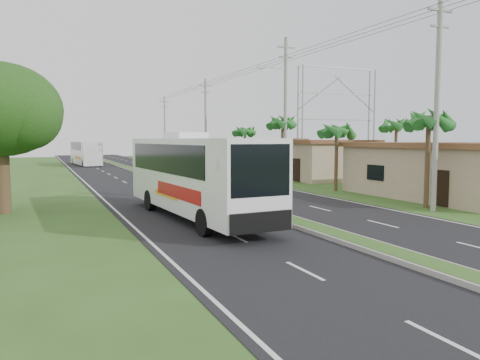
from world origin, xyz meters
name	(u,v)px	position (x,y,z in m)	size (l,w,h in m)	color
ground	(314,230)	(0.00, 0.00, 0.00)	(180.00, 180.00, 0.00)	#33531E
road_asphalt	(180,186)	(0.00, 20.00, 0.01)	(14.00, 160.00, 0.02)	black
median_strip	(179,185)	(0.00, 20.00, 0.10)	(1.20, 160.00, 0.18)	gray
lane_edge_left	(92,189)	(-6.70, 20.00, 0.00)	(0.12, 160.00, 0.01)	silver
lane_edge_right	(255,183)	(6.70, 20.00, 0.00)	(0.12, 160.00, 0.01)	silver
shop_near	(450,170)	(14.00, 6.00, 1.78)	(8.60, 12.60, 3.52)	tan
shop_mid	(315,159)	(14.00, 22.00, 1.86)	(7.60, 10.60, 3.67)	tan
shop_far	(254,154)	(14.00, 36.00, 1.93)	(8.60, 11.60, 3.82)	tan
palm_verge_a	(429,120)	(9.00, 3.00, 4.74)	(2.40, 2.40, 5.45)	#473321
palm_verge_b	(337,130)	(9.40, 12.00, 4.36)	(2.40, 2.40, 5.05)	#473321
palm_verge_c	(283,123)	(8.80, 19.00, 5.12)	(2.40, 2.40, 5.85)	#473321
palm_verge_d	(245,131)	(9.30, 28.00, 4.55)	(2.40, 2.40, 5.25)	#473321
palm_behind_shop	(396,125)	(17.50, 15.00, 4.93)	(2.40, 2.40, 5.65)	#473321
utility_pole_a	(437,101)	(8.50, 2.00, 5.67)	(1.60, 0.28, 11.00)	gray
utility_pole_b	(285,108)	(8.47, 18.00, 6.26)	(3.20, 0.28, 12.00)	gray
utility_pole_c	(206,123)	(8.50, 38.00, 5.67)	(1.60, 0.28, 11.00)	gray
utility_pole_d	(165,129)	(8.50, 58.00, 5.42)	(1.60, 0.28, 10.50)	gray
billboard_lattice	(337,113)	(22.00, 30.00, 6.82)	(10.18, 1.18, 12.07)	gray
coach_bus_main	(194,171)	(-3.63, 4.75, 2.23)	(3.44, 12.70, 4.06)	white
coach_bus_far	(85,152)	(-4.09, 54.42, 1.93)	(3.43, 11.82, 3.40)	white
motorcyclist	(210,195)	(-2.00, 7.13, 0.77)	(1.89, 1.16, 2.19)	black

